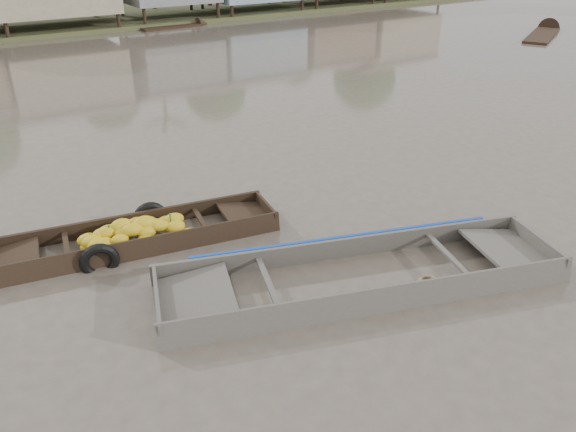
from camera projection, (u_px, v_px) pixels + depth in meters
ground at (314, 296)px, 9.43m from camera, size 120.00×120.00×0.00m
banana_boat at (133, 237)px, 10.90m from camera, size 5.66×2.21×0.77m
viewer_boat at (362, 279)px, 9.79m from camera, size 7.33×3.93×0.57m
distant_boats at (53, 56)px, 26.67m from camera, size 48.29×15.94×0.35m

